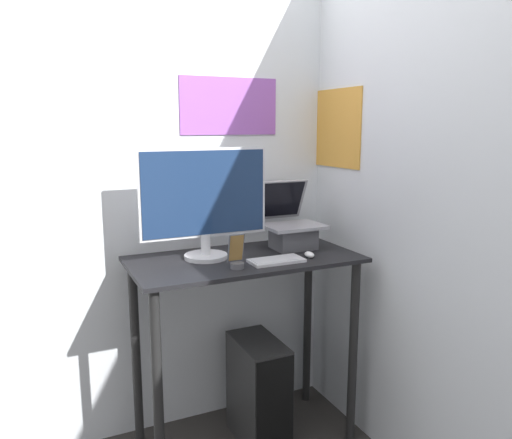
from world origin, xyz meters
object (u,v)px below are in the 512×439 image
Objects in this scene: cell_phone at (237,257)px; computer_tower at (258,391)px; keyboard at (276,260)px; mouse at (309,255)px; laptop at (291,230)px; monitor at (205,203)px.

cell_phone is 0.79m from computer_tower.
cell_phone is at bearing -176.19° from keyboard.
computer_tower is at bearing 150.36° from mouse.
keyboard is 1.64× the size of cell_phone.
keyboard is at bearing -131.92° from laptop.
monitor is at bearing 108.00° from cell_phone.
computer_tower is (-0.21, 0.12, -0.73)m from mouse.
cell_phone reaches higher than computer_tower.
keyboard is 0.73m from computer_tower.
laptop is 0.23m from mouse.
keyboard is 4.00× the size of mouse.
laptop is 0.62× the size of computer_tower.
laptop is 2.19× the size of cell_phone.
mouse is at bearing 1.81° from keyboard.
computer_tower is at bearing -157.85° from laptop.
monitor reaches higher than mouse.
cell_phone is 0.28× the size of computer_tower.
keyboard is (-0.20, -0.22, -0.09)m from laptop.
mouse is at bearing -94.43° from laptop.
monitor is 1.13× the size of computer_tower.
keyboard reaches higher than computer_tower.
keyboard is 0.18m from mouse.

